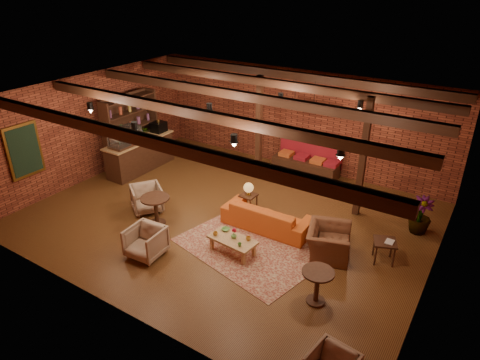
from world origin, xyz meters
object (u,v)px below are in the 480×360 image
Objects in this scene: armchair_b at (146,241)px; armchair_right at (329,237)px; coffee_table at (232,240)px; round_table_right at (317,282)px; sofa at (267,216)px; side_table_book at (385,243)px; round_table_left at (156,206)px; armchair_a at (147,197)px; plant_tall at (428,180)px; side_table_lamp at (249,190)px.

armchair_right is (3.48, 2.25, 0.07)m from armchair_b.
round_table_right is (2.29, -0.49, 0.15)m from coffee_table.
sofa is 3.66× the size of side_table_book.
round_table_left reaches higher than sofa.
round_table_right is at bearing 177.31° from armchair_right.
round_table_left is at bearing 87.68° from armchair_right.
plant_tall reaches higher than armchair_a.
armchair_b is at bearing -144.39° from coffee_table.
armchair_b reaches higher than round_table_right.
armchair_right is 1.65m from round_table_right.
side_table_lamp is 0.30× the size of plant_tall.
round_table_right is at bearing -109.78° from side_table_book.
armchair_right is at bearing 104.27° from round_table_right.
sofa is at bearing -150.49° from plant_tall.
side_table_book is at bearing 26.54° from armchair_b.
side_table_book is 0.84× the size of round_table_right.
side_table_lamp is at bearing 57.52° from armchair_right.
sofa is 2.97× the size of round_table_left.
coffee_table is 1.97m from armchair_b.
round_table_right is 3.99m from plant_tall.
plant_tall is at bearing -150.88° from sofa.
side_table_book is (1.14, 0.44, 0.02)m from armchair_right.
side_table_book is (3.02, 1.54, 0.15)m from coffee_table.
plant_tall reaches higher than coffee_table.
plant_tall is (4.10, 1.39, 0.79)m from side_table_lamp.
sofa is at bearing 83.72° from coffee_table.
coffee_table is 1.48× the size of armchair_b.
round_table_left is 1.23× the size of side_table_book.
armchair_b is at bearing -170.47° from round_table_right.
armchair_a is at bearing -148.38° from side_table_lamp.
round_table_right is at bearing -106.87° from plant_tall.
armchair_a is at bearing 170.64° from round_table_right.
plant_tall is (0.39, 1.67, 0.94)m from side_table_book.
sofa is at bearing 28.72° from round_table_left.
plant_tall is at bearing -52.94° from armchair_right.
armchair_a is (-2.33, -1.44, -0.25)m from side_table_lamp.
round_table_left is at bearing -150.83° from plant_tall.
armchair_b is at bearing 105.95° from armchair_right.
sofa reaches higher than side_table_book.
round_table_right is (4.63, -0.50, -0.03)m from round_table_left.
armchair_right reaches higher than sofa.
plant_tall is at bearing -30.96° from armchair_a.
armchair_right is 1.72× the size of side_table_book.
coffee_table is 2.34m from round_table_left.
coffee_table is 1.37× the size of side_table_lamp.
armchair_right is at bearing 30.45° from coffee_table.
round_table_right is (0.41, -1.60, 0.02)m from armchair_right.
plant_tall is (5.75, 3.21, 0.92)m from round_table_left.
round_table_left is 0.27× the size of plant_tall.
sofa is 2.68× the size of side_table_lamp.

